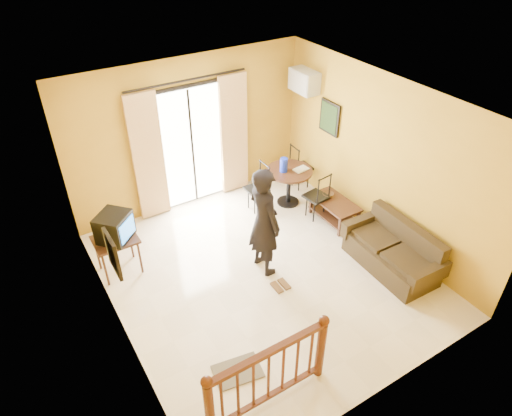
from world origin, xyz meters
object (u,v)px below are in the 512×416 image
sofa (394,252)px  standing_person (264,222)px  dining_table (289,177)px  coffee_table (334,208)px  television (114,227)px

sofa → standing_person: size_ratio=0.89×
dining_table → coffee_table: bearing=-67.8°
sofa → standing_person: standing_person is taller
sofa → dining_table: bearing=100.7°
standing_person → dining_table: bearing=-48.8°
sofa → standing_person: bearing=150.9°
dining_table → standing_person: standing_person is taller
television → dining_table: (3.34, 0.19, -0.29)m
sofa → standing_person: (-1.77, 1.06, 0.62)m
dining_table → sofa: size_ratio=0.54×
dining_table → coffee_table: size_ratio=0.93×
standing_person → coffee_table: bearing=-79.3°
dining_table → sofa: 2.42m
coffee_table → standing_person: 1.92m
television → standing_person: size_ratio=0.35×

